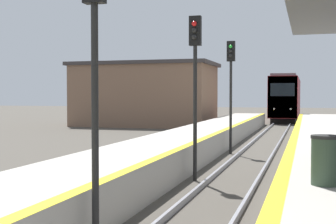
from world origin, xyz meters
TOP-DOWN VIEW (x-y plane):
  - train at (0.00, 48.30)m, footprint 2.63×16.38m
  - signal_near at (-1.26, 4.30)m, footprint 0.36×0.31m
  - signal_mid at (-1.18, 11.18)m, footprint 0.36×0.31m
  - signal_far at (-1.16, 18.07)m, footprint 0.36×0.31m
  - trash_bin at (2.45, 6.19)m, footprint 0.53×0.53m
  - station_building at (-11.41, 35.64)m, footprint 12.10×7.01m

SIDE VIEW (x-z plane):
  - trash_bin at x=2.45m, z-range 1.00..1.91m
  - train at x=0.00m, z-range 0.04..4.68m
  - station_building at x=-11.41m, z-range 0.01..5.46m
  - signal_near at x=-1.26m, z-range 0.97..6.03m
  - signal_mid at x=-1.18m, z-range 0.97..6.03m
  - signal_far at x=-1.16m, z-range 0.97..6.03m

